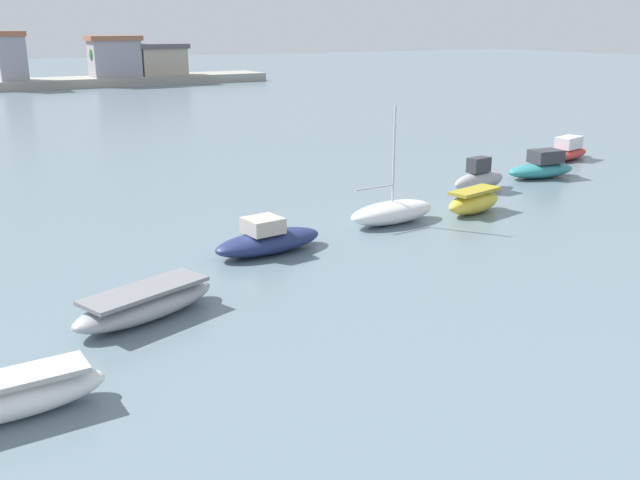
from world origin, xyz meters
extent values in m
ellipsoid|color=white|center=(2.07, 9.30, 0.43)|extent=(4.06, 1.41, 0.86)
cube|color=#AFAFAF|center=(2.07, 9.30, 0.93)|extent=(3.25, 1.18, 0.14)
ellipsoid|color=#9E9EA3|center=(6.31, 13.32, 0.42)|extent=(5.18, 3.15, 0.83)
cube|color=slate|center=(6.31, 13.32, 0.89)|extent=(4.17, 2.59, 0.12)
ellipsoid|color=navy|center=(12.44, 17.28, 0.42)|extent=(4.81, 2.29, 0.84)
cube|color=#BCB2A3|center=(12.19, 17.26, 1.14)|extent=(1.49, 1.42, 0.59)
cube|color=black|center=(12.87, 17.33, 1.20)|extent=(0.20, 1.16, 0.42)
ellipsoid|color=white|center=(19.13, 18.29, 0.50)|extent=(4.56, 1.95, 0.99)
cylinder|color=silver|center=(19.14, 18.29, 3.14)|extent=(0.10, 0.10, 4.29)
cylinder|color=#B7B7BC|center=(18.09, 18.23, 1.76)|extent=(2.08, 0.21, 0.08)
ellipsoid|color=yellow|center=(23.54, 17.81, 0.50)|extent=(3.67, 1.99, 1.00)
cube|color=#A8952A|center=(23.54, 17.81, 1.07)|extent=(2.94, 1.64, 0.15)
ellipsoid|color=#9E9EA3|center=(27.09, 21.30, 0.51)|extent=(3.85, 1.60, 1.03)
cube|color=#333338|center=(26.97, 21.29, 1.42)|extent=(1.35, 0.85, 0.79)
cube|color=black|center=(27.60, 21.37, 1.50)|extent=(0.16, 0.62, 0.55)
ellipsoid|color=teal|center=(32.53, 22.01, 0.43)|extent=(4.62, 2.32, 0.86)
cube|color=#333338|center=(32.82, 21.97, 1.23)|extent=(1.93, 1.50, 0.75)
cube|color=black|center=(33.70, 21.86, 1.31)|extent=(0.23, 1.15, 0.53)
ellipsoid|color=#C63833|center=(38.45, 25.28, 0.36)|extent=(4.88, 2.68, 0.72)
cube|color=silver|center=(38.62, 25.32, 1.11)|extent=(2.14, 1.52, 0.78)
cube|color=black|center=(39.56, 25.56, 1.19)|extent=(0.32, 0.96, 0.55)
cube|color=#99939E|center=(14.68, 100.83, 4.21)|extent=(3.58, 4.44, 5.87)
cube|color=#995B42|center=(14.68, 100.83, 7.50)|extent=(3.94, 4.89, 0.70)
cube|color=#99939E|center=(28.84, 101.02, 3.86)|extent=(6.83, 4.59, 5.17)
cube|color=#995B42|center=(28.84, 101.02, 6.80)|extent=(7.51, 5.05, 0.70)
cube|color=#B2A38E|center=(35.94, 101.31, 3.25)|extent=(6.84, 5.06, 3.94)
cube|color=#565156|center=(35.94, 101.31, 5.57)|extent=(7.53, 5.57, 0.70)
cylinder|color=brown|center=(27.12, 100.66, 2.12)|extent=(0.36, 0.36, 1.68)
sphere|color=#235B2D|center=(27.12, 100.66, 4.50)|extent=(3.85, 3.85, 3.85)
camera|label=1|loc=(0.81, -6.54, 8.54)|focal=39.62mm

